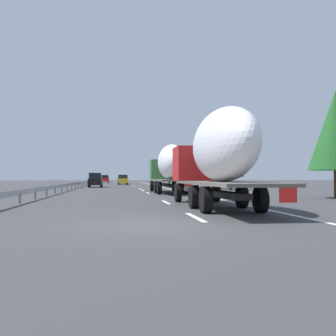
% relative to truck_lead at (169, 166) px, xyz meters
% --- Properties ---
extents(ground_plane, '(260.00, 260.00, 0.00)m').
position_rel_truck_lead_xyz_m(ground_plane, '(17.03, 3.60, -2.35)').
color(ground_plane, '#38383A').
extents(lane_stripe_0, '(3.20, 0.20, 0.01)m').
position_rel_truck_lead_xyz_m(lane_stripe_0, '(-20.97, 1.80, -2.35)').
color(lane_stripe_0, white).
rests_on(lane_stripe_0, ground_plane).
extents(lane_stripe_1, '(3.20, 0.20, 0.01)m').
position_rel_truck_lead_xyz_m(lane_stripe_1, '(-12.47, 1.80, -2.35)').
color(lane_stripe_1, white).
rests_on(lane_stripe_1, ground_plane).
extents(lane_stripe_2, '(3.20, 0.20, 0.01)m').
position_rel_truck_lead_xyz_m(lane_stripe_2, '(0.86, 1.80, -2.35)').
color(lane_stripe_2, white).
rests_on(lane_stripe_2, ground_plane).
extents(lane_stripe_3, '(3.20, 0.20, 0.01)m').
position_rel_truck_lead_xyz_m(lane_stripe_3, '(7.43, 1.80, -2.35)').
color(lane_stripe_3, white).
rests_on(lane_stripe_3, ground_plane).
extents(lane_stripe_4, '(3.20, 0.20, 0.01)m').
position_rel_truck_lead_xyz_m(lane_stripe_4, '(12.62, 1.80, -2.35)').
color(lane_stripe_4, white).
rests_on(lane_stripe_4, ground_plane).
extents(lane_stripe_5, '(3.20, 0.20, 0.01)m').
position_rel_truck_lead_xyz_m(lane_stripe_5, '(29.84, 1.80, -2.35)').
color(lane_stripe_5, white).
rests_on(lane_stripe_5, ground_plane).
extents(lane_stripe_6, '(3.20, 0.20, 0.01)m').
position_rel_truck_lead_xyz_m(lane_stripe_6, '(37.75, 1.80, -2.35)').
color(lane_stripe_6, white).
rests_on(lane_stripe_6, ground_plane).
extents(lane_stripe_7, '(3.20, 0.20, 0.01)m').
position_rel_truck_lead_xyz_m(lane_stripe_7, '(44.05, 1.80, -2.35)').
color(lane_stripe_7, white).
rests_on(lane_stripe_7, ground_plane).
extents(edge_line_right, '(110.00, 0.20, 0.01)m').
position_rel_truck_lead_xyz_m(edge_line_right, '(22.03, -1.90, -2.35)').
color(edge_line_right, white).
rests_on(edge_line_right, ground_plane).
extents(truck_lead, '(12.78, 2.55, 4.12)m').
position_rel_truck_lead_xyz_m(truck_lead, '(0.00, 0.00, 0.00)').
color(truck_lead, '#387038').
rests_on(truck_lead, ground_plane).
extents(truck_trailing, '(13.22, 2.55, 4.33)m').
position_rel_truck_lead_xyz_m(truck_trailing, '(-16.93, 0.00, 0.12)').
color(truck_trailing, '#B21919').
rests_on(truck_trailing, ground_plane).
extents(car_red_compact, '(4.31, 1.85, 1.89)m').
position_rel_truck_lead_xyz_m(car_red_compact, '(64.19, 7.32, -1.40)').
color(car_red_compact, red).
rests_on(car_red_compact, ground_plane).
extents(car_yellow_coupe, '(4.54, 1.74, 1.80)m').
position_rel_truck_lead_xyz_m(car_yellow_coupe, '(38.87, 3.38, -1.44)').
color(car_yellow_coupe, gold).
rests_on(car_yellow_coupe, ground_plane).
extents(car_blue_sedan, '(4.75, 1.89, 1.89)m').
position_rel_truck_lead_xyz_m(car_blue_sedan, '(49.81, 3.41, -1.40)').
color(car_blue_sedan, '#28479E').
rests_on(car_blue_sedan, ground_plane).
extents(car_black_suv, '(4.58, 1.84, 1.98)m').
position_rel_truck_lead_xyz_m(car_black_suv, '(21.50, 7.44, -1.37)').
color(car_black_suv, black).
rests_on(car_black_suv, ground_plane).
extents(road_sign, '(0.10, 0.90, 3.10)m').
position_rel_truck_lead_xyz_m(road_sign, '(21.01, -3.10, -0.20)').
color(road_sign, gray).
rests_on(road_sign, ground_plane).
extents(tree_0, '(3.15, 3.15, 7.54)m').
position_rel_truck_lead_xyz_m(tree_0, '(45.18, -8.86, 2.19)').
color(tree_0, '#472D19').
rests_on(tree_0, ground_plane).
extents(tree_1, '(3.62, 3.62, 7.14)m').
position_rel_truck_lead_xyz_m(tree_1, '(-9.81, -9.85, 2.14)').
color(tree_1, '#472D19').
rests_on(tree_1, ground_plane).
extents(tree_2, '(2.82, 2.82, 6.40)m').
position_rel_truck_lead_xyz_m(tree_2, '(7.86, -7.78, 1.55)').
color(tree_2, '#472D19').
rests_on(tree_2, ground_plane).
extents(tree_3, '(2.91, 2.91, 6.54)m').
position_rel_truck_lead_xyz_m(tree_3, '(60.34, -7.94, 1.88)').
color(tree_3, '#472D19').
rests_on(tree_3, ground_plane).
extents(tree_4, '(3.27, 3.27, 7.52)m').
position_rel_truck_lead_xyz_m(tree_4, '(11.82, -7.57, 2.29)').
color(tree_4, '#472D19').
rests_on(tree_4, ground_plane).
extents(tree_5, '(3.30, 3.30, 6.98)m').
position_rel_truck_lead_xyz_m(tree_5, '(46.47, -6.00, 1.76)').
color(tree_5, '#472D19').
rests_on(tree_5, ground_plane).
extents(guardrail_median, '(94.00, 0.10, 0.76)m').
position_rel_truck_lead_xyz_m(guardrail_median, '(20.03, 9.60, -1.77)').
color(guardrail_median, '#9EA0A5').
rests_on(guardrail_median, ground_plane).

